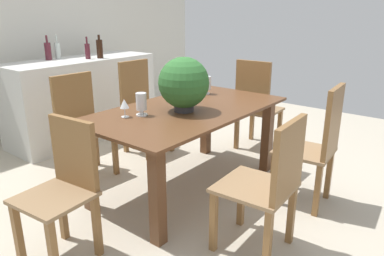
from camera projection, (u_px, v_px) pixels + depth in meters
The scene contains 18 objects.
ground_plane at pixel (178, 183), 3.51m from camera, with size 7.04×7.04×0.00m, color #BCB29E.
back_wall at pixel (21, 32), 4.65m from camera, with size 6.40×0.10×2.60m, color silver.
dining_table at pixel (187, 123), 3.25m from camera, with size 1.83×1.01×0.76m.
chair_foot_end at pixel (256, 102), 4.16m from camera, with size 0.49×0.46×1.05m.
chair_near_right at pixel (318, 142), 2.97m from camera, with size 0.46×0.48×1.03m.
chair_head_end at pixel (65, 183), 2.36m from camera, with size 0.46×0.46×0.93m.
chair_far_right at pixel (141, 103), 4.18m from camera, with size 0.46×0.47×1.03m.
chair_far_left at pixel (80, 120), 3.56m from camera, with size 0.48×0.43×1.00m.
chair_near_left at pixel (270, 181), 2.37m from camera, with size 0.49×0.49×0.95m.
flower_centerpiece at pixel (184, 83), 3.04m from camera, with size 0.43×0.43×0.46m.
crystal_vase_left at pixel (141, 103), 2.95m from camera, with size 0.09×0.09×0.19m.
crystal_vase_center_near at pixel (206, 84), 3.70m from camera, with size 0.10×0.10×0.18m.
wine_glass at pixel (124, 104), 2.91m from camera, with size 0.07×0.07×0.15m.
kitchen_counter at pixel (83, 98), 4.66m from camera, with size 1.88×0.67×1.00m, color silver.
wine_bottle_green at pixel (58, 50), 4.46m from camera, with size 0.07×0.07×0.28m.
wine_bottle_tall at pixel (100, 49), 4.51m from camera, with size 0.08×0.08×0.28m.
wine_bottle_amber at pixel (88, 51), 4.46m from camera, with size 0.06×0.06×0.26m.
wine_bottle_dark at pixel (48, 51), 4.38m from camera, with size 0.07×0.07×0.29m.
Camera 1 is at (-2.40, -2.08, 1.60)m, focal length 34.41 mm.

